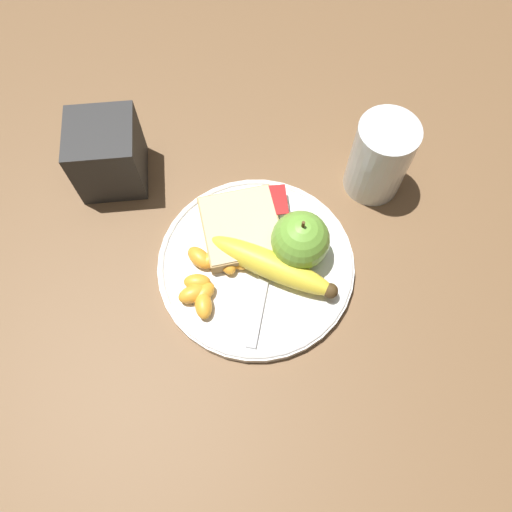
% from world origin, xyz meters
% --- Properties ---
extents(ground_plane, '(3.00, 3.00, 0.00)m').
position_xyz_m(ground_plane, '(0.00, 0.00, 0.00)').
color(ground_plane, brown).
extents(plate, '(0.24, 0.24, 0.01)m').
position_xyz_m(plate, '(0.00, 0.00, 0.01)').
color(plate, white).
rests_on(plate, ground_plane).
extents(juice_glass, '(0.07, 0.07, 0.11)m').
position_xyz_m(juice_glass, '(-0.11, 0.16, 0.05)').
color(juice_glass, silver).
rests_on(juice_glass, ground_plane).
extents(apple, '(0.07, 0.07, 0.08)m').
position_xyz_m(apple, '(-0.01, 0.05, 0.05)').
color(apple, '#72B23D').
rests_on(apple, plate).
extents(banana, '(0.11, 0.16, 0.03)m').
position_xyz_m(banana, '(0.01, 0.02, 0.03)').
color(banana, yellow).
rests_on(banana, plate).
extents(bread_slice, '(0.11, 0.10, 0.02)m').
position_xyz_m(bread_slice, '(-0.04, -0.01, 0.02)').
color(bread_slice, '#AB8751').
rests_on(bread_slice, plate).
extents(fork, '(0.16, 0.06, 0.00)m').
position_xyz_m(fork, '(0.01, 0.01, 0.01)').
color(fork, '#B2B2B7').
rests_on(fork, plate).
extents(jam_packet, '(0.04, 0.03, 0.02)m').
position_xyz_m(jam_packet, '(-0.07, 0.03, 0.02)').
color(jam_packet, white).
rests_on(jam_packet, plate).
extents(orange_segment_0, '(0.03, 0.04, 0.02)m').
position_xyz_m(orange_segment_0, '(-0.01, -0.05, 0.02)').
color(orange_segment_0, '#F9A32D').
rests_on(orange_segment_0, plate).
extents(orange_segment_1, '(0.03, 0.02, 0.02)m').
position_xyz_m(orange_segment_1, '(0.05, -0.06, 0.02)').
color(orange_segment_1, '#F9A32D').
rests_on(orange_segment_1, plate).
extents(orange_segment_2, '(0.03, 0.03, 0.02)m').
position_xyz_m(orange_segment_2, '(0.04, -0.06, 0.02)').
color(orange_segment_2, '#F9A32D').
rests_on(orange_segment_2, plate).
extents(orange_segment_3, '(0.03, 0.03, 0.02)m').
position_xyz_m(orange_segment_3, '(-0.00, -0.03, 0.02)').
color(orange_segment_3, '#F9A32D').
rests_on(orange_segment_3, plate).
extents(orange_segment_4, '(0.04, 0.04, 0.02)m').
position_xyz_m(orange_segment_4, '(-0.01, -0.07, 0.02)').
color(orange_segment_4, '#F9A32D').
rests_on(orange_segment_4, plate).
extents(orange_segment_5, '(0.02, 0.03, 0.02)m').
position_xyz_m(orange_segment_5, '(0.02, -0.07, 0.02)').
color(orange_segment_5, '#F9A32D').
rests_on(orange_segment_5, plate).
extents(orange_segment_6, '(0.03, 0.04, 0.02)m').
position_xyz_m(orange_segment_6, '(0.04, -0.08, 0.02)').
color(orange_segment_6, '#F9A32D').
rests_on(orange_segment_6, plate).
extents(orange_segment_7, '(0.03, 0.03, 0.01)m').
position_xyz_m(orange_segment_7, '(0.00, -0.02, 0.02)').
color(orange_segment_7, '#F9A32D').
rests_on(orange_segment_7, plate).
extents(condiment_caddy, '(0.08, 0.08, 0.09)m').
position_xyz_m(condiment_caddy, '(-0.15, -0.17, 0.05)').
color(condiment_caddy, '#2D2D2D').
rests_on(condiment_caddy, ground_plane).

